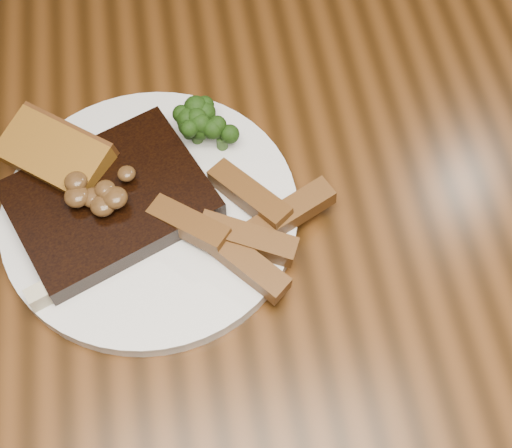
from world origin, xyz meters
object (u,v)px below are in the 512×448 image
at_px(steak, 110,201).
at_px(potato_wedges, 233,209).
at_px(plate, 151,214).
at_px(garlic_bread, 59,166).
at_px(dining_table, 249,282).

relative_size(steak, potato_wedges, 1.50).
distance_m(plate, garlic_bread, 0.10).
height_order(plate, steak, steak).
height_order(dining_table, garlic_bread, garlic_bread).
relative_size(plate, potato_wedges, 2.41).
bearing_deg(plate, potato_wedges, -12.82).
relative_size(dining_table, steak, 9.27).
distance_m(steak, garlic_bread, 0.07).
relative_size(dining_table, plate, 5.74).
xyz_separation_m(dining_table, plate, (-0.09, 0.04, 0.10)).
xyz_separation_m(plate, potato_wedges, (0.08, -0.02, 0.02)).
xyz_separation_m(plate, steak, (-0.03, 0.01, 0.02)).
bearing_deg(dining_table, potato_wedges, 115.26).
height_order(plate, potato_wedges, potato_wedges).
bearing_deg(dining_table, garlic_bread, 150.25).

